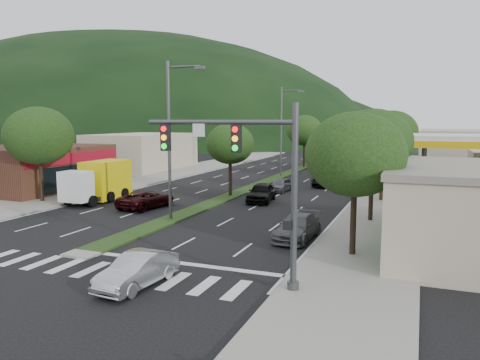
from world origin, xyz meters
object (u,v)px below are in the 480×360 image
at_px(streetlight_near, 172,133).
at_px(car_queue_c, 323,174).
at_px(car_queue_a, 261,192).
at_px(box_truck, 100,182).
at_px(streetlight_mid, 283,127).
at_px(sedan_silver, 137,270).
at_px(tree_med_far, 304,130).
at_px(tree_r_a, 355,154).
at_px(suv_maroon, 146,199).
at_px(traffic_signal, 253,167).
at_px(tree_med_near, 230,144).
at_px(tree_l_a, 39,136).
at_px(tree_r_d, 392,132).
at_px(car_queue_b, 297,227).
at_px(car_queue_e, 281,185).
at_px(tree_r_c, 383,141).
at_px(tree_r_e, 397,133).
at_px(tree_r_b, 373,142).
at_px(car_queue_f, 352,169).
at_px(motorhome, 347,162).
at_px(car_queue_d, 325,179).

bearing_deg(streetlight_near, car_queue_c, 78.85).
relative_size(car_queue_a, box_truck, 0.68).
bearing_deg(streetlight_mid, sedan_silver, -82.68).
relative_size(tree_med_far, car_queue_a, 1.59).
distance_m(tree_r_a, suv_maroon, 17.78).
xyz_separation_m(traffic_signal, streetlight_near, (-8.82, 9.54, 0.94)).
bearing_deg(tree_med_near, tree_r_a, -49.40).
height_order(tree_l_a, sedan_silver, tree_l_a).
height_order(tree_r_d, car_queue_c, tree_r_d).
height_order(traffic_signal, car_queue_b, traffic_signal).
height_order(suv_maroon, box_truck, box_truck).
bearing_deg(car_queue_e, traffic_signal, -68.97).
bearing_deg(tree_l_a, suv_maroon, 7.01).
distance_m(tree_r_a, tree_r_c, 16.00).
xyz_separation_m(tree_r_e, streetlight_mid, (-11.79, -7.00, 0.69)).
relative_size(streetlight_mid, car_queue_c, 2.77).
xyz_separation_m(tree_r_e, car_queue_a, (-8.76, -23.43, -4.15)).
bearing_deg(tree_r_b, streetlight_near, -161.27).
height_order(tree_r_e, car_queue_c, tree_r_e).
distance_m(tree_med_near, suv_maroon, 8.74).
distance_m(traffic_signal, tree_r_b, 13.87).
relative_size(traffic_signal, streetlight_mid, 0.70).
bearing_deg(box_truck, tree_r_d, -140.35).
xyz_separation_m(streetlight_mid, car_queue_c, (4.77, -0.79, -4.99)).
distance_m(suv_maroon, car_queue_a, 8.90).
height_order(car_queue_a, car_queue_f, car_queue_a).
distance_m(sedan_silver, car_queue_e, 25.26).
bearing_deg(car_queue_c, box_truck, -130.50).
bearing_deg(suv_maroon, traffic_signal, 142.70).
bearing_deg(car_queue_e, box_truck, -132.99).
relative_size(car_queue_f, motorhome, 0.57).
distance_m(streetlight_near, car_queue_d, 20.72).
xyz_separation_m(tree_r_b, sedan_silver, (-7.17, -15.00, -4.40)).
xyz_separation_m(car_queue_b, car_queue_d, (-2.55, 20.85, 0.00)).
relative_size(tree_l_a, streetlight_near, 0.72).
bearing_deg(car_queue_d, box_truck, -138.03).
bearing_deg(car_queue_c, tree_l_a, -134.17).
bearing_deg(car_queue_c, car_queue_a, -102.32).
height_order(tree_r_a, tree_med_far, tree_med_far).
bearing_deg(car_queue_a, car_queue_e, 84.45).
height_order(streetlight_near, box_truck, streetlight_near).
bearing_deg(streetlight_mid, car_queue_f, 30.65).
relative_size(streetlight_near, car_queue_f, 2.08).
height_order(tree_r_c, car_queue_d, tree_r_c).
distance_m(car_queue_b, motorhome, 29.03).
bearing_deg(tree_r_c, car_queue_c, 119.91).
xyz_separation_m(car_queue_d, car_queue_e, (-3.04, -5.00, -0.04)).
bearing_deg(car_queue_f, tree_r_d, -51.33).
height_order(suv_maroon, motorhome, motorhome).
bearing_deg(tree_r_e, box_truck, -126.80).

